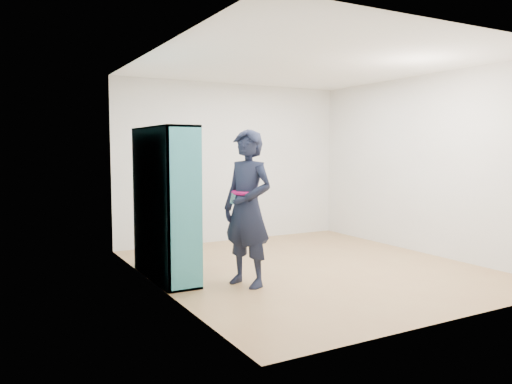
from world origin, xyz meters
TOP-DOWN VIEW (x-y plane):
  - floor at (0.00, 0.00)m, footprint 4.50×4.50m
  - ceiling at (0.00, 0.00)m, footprint 4.50×4.50m
  - wall_left at (-2.00, 0.00)m, footprint 0.02×4.50m
  - wall_right at (2.00, 0.00)m, footprint 0.02×4.50m
  - wall_back at (0.00, 2.25)m, footprint 4.00×0.02m
  - wall_front at (0.00, -2.25)m, footprint 4.00×0.02m
  - bookshelf at (-1.83, 0.41)m, footprint 0.39×1.34m
  - person at (-1.10, -0.34)m, footprint 0.62×0.75m
  - smartphone at (-1.27, -0.33)m, footprint 0.04×0.09m

SIDE VIEW (x-z plane):
  - floor at x=0.00m, z-range 0.00..0.00m
  - bookshelf at x=-1.83m, z-range -0.02..1.77m
  - person at x=-1.10m, z-range 0.00..1.75m
  - smartphone at x=-1.27m, z-range 0.92..1.06m
  - wall_left at x=-2.00m, z-range 0.00..2.60m
  - wall_right at x=2.00m, z-range 0.00..2.60m
  - wall_back at x=0.00m, z-range 0.00..2.60m
  - wall_front at x=0.00m, z-range 0.00..2.60m
  - ceiling at x=0.00m, z-range 2.60..2.60m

